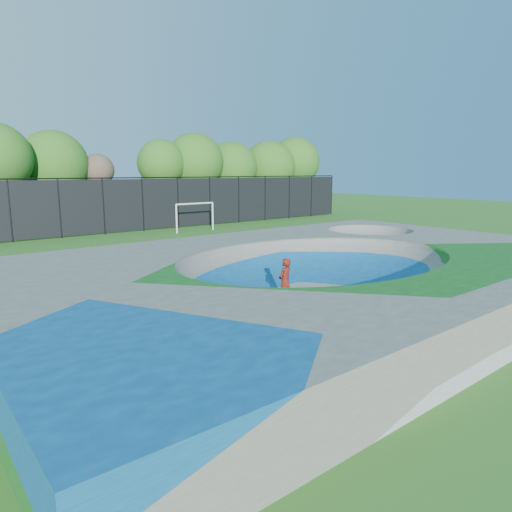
% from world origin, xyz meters
% --- Properties ---
extents(ground, '(120.00, 120.00, 0.00)m').
position_xyz_m(ground, '(0.00, 0.00, 0.00)').
color(ground, '#2E651C').
rests_on(ground, ground).
extents(skate_deck, '(22.00, 14.00, 1.50)m').
position_xyz_m(skate_deck, '(0.00, 0.00, 0.75)').
color(skate_deck, gray).
rests_on(skate_deck, ground).
extents(skater, '(0.66, 0.51, 1.61)m').
position_xyz_m(skater, '(-1.73, -0.08, 0.81)').
color(skater, red).
rests_on(skater, ground).
extents(skateboard, '(0.81, 0.38, 0.05)m').
position_xyz_m(skateboard, '(-1.73, -0.08, 0.03)').
color(skateboard, black).
rests_on(skateboard, ground).
extents(soccer_goal, '(3.26, 0.12, 2.16)m').
position_xyz_m(soccer_goal, '(5.90, 18.28, 1.50)').
color(soccer_goal, white).
rests_on(soccer_goal, ground).
extents(fence, '(48.09, 0.09, 4.04)m').
position_xyz_m(fence, '(0.00, 21.00, 2.10)').
color(fence, black).
rests_on(fence, ground).
extents(treeline, '(53.63, 6.98, 8.40)m').
position_xyz_m(treeline, '(0.80, 26.21, 5.12)').
color(treeline, '#443322').
rests_on(treeline, ground).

